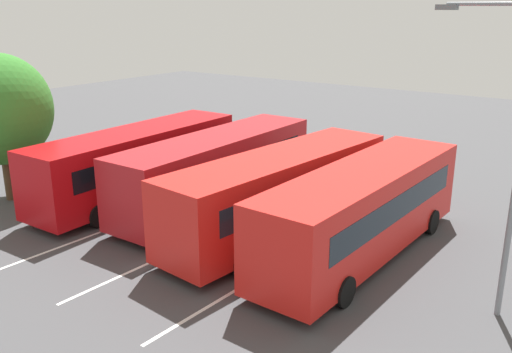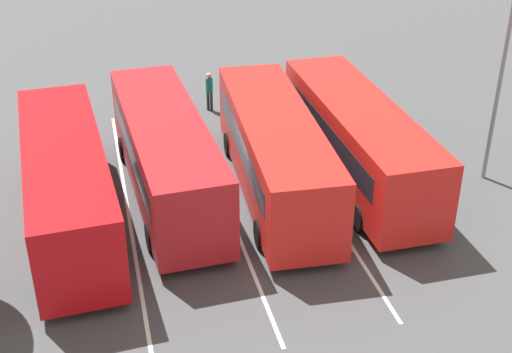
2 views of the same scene
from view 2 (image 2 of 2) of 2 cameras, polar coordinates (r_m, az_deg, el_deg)
The scene contains 10 objects.
ground_plane at distance 25.55m, azimuth -2.69°, elevation -1.67°, with size 76.01×76.01×0.00m, color #424244.
bus_far_left at distance 26.25m, azimuth 8.23°, elevation 3.06°, with size 10.45×2.96×3.04m.
bus_center_left at distance 25.09m, azimuth 1.55°, elevation 2.10°, with size 10.56×3.58×3.04m.
bus_center_right at distance 25.14m, azimuth -7.27°, elevation 1.91°, with size 10.37×2.70×3.04m.
bus_far_right at distance 23.92m, azimuth -15.05°, elevation -0.40°, with size 10.39×2.76×3.04m.
pedestrian at distance 32.20m, azimuth -3.79°, elevation 7.13°, with size 0.44×0.44×1.81m.
street_lamp at distance 26.22m, azimuth 18.91°, elevation 9.02°, with size 0.55×2.66×8.24m.
lane_stripe_outer_left at distance 26.46m, azimuth 4.51°, elevation -0.57°, with size 16.25×0.12×0.01m, color silver.
lane_stripe_inner_left at distance 25.55m, azimuth -2.69°, elevation -1.67°, with size 16.25×0.12×0.01m, color silver.
lane_stripe_inner_right at distance 25.08m, azimuth -10.30°, elevation -2.79°, with size 16.25×0.12×0.01m, color silver.
Camera 2 is at (-21.39, 5.20, 12.97)m, focal length 49.51 mm.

